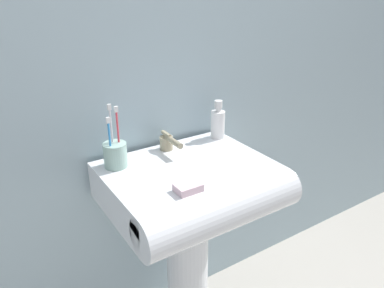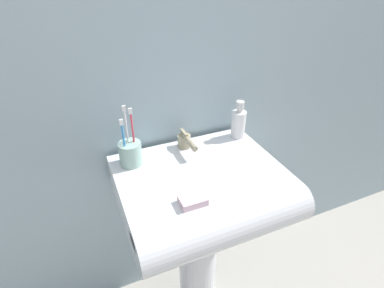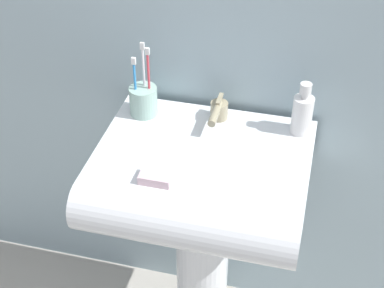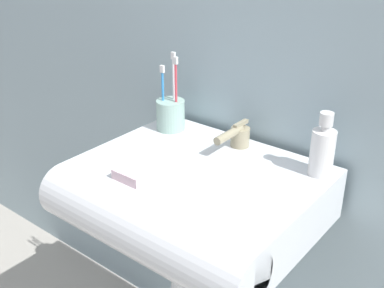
% 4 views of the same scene
% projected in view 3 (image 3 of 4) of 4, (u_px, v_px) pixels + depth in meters
% --- Properties ---
extents(sink_pedestal, '(0.16, 0.16, 0.70)m').
position_uv_depth(sink_pedestal, '(202.00, 269.00, 1.88)').
color(sink_pedestal, white).
rests_on(sink_pedestal, ground).
extents(sink_basin, '(0.57, 0.49, 0.14)m').
position_uv_depth(sink_basin, '(199.00, 181.00, 1.59)').
color(sink_basin, white).
rests_on(sink_basin, sink_pedestal).
extents(faucet, '(0.05, 0.13, 0.07)m').
position_uv_depth(faucet, '(218.00, 111.00, 1.67)').
color(faucet, tan).
rests_on(faucet, sink_basin).
extents(toothbrush_cup, '(0.08, 0.08, 0.22)m').
position_uv_depth(toothbrush_cup, '(143.00, 100.00, 1.70)').
color(toothbrush_cup, '#99BFB2').
rests_on(toothbrush_cup, sink_basin).
extents(soap_bottle, '(0.06, 0.06, 0.16)m').
position_uv_depth(soap_bottle, '(302.00, 113.00, 1.61)').
color(soap_bottle, white).
rests_on(soap_bottle, sink_basin).
extents(bar_soap, '(0.08, 0.06, 0.02)m').
position_uv_depth(bar_soap, '(156.00, 177.00, 1.48)').
color(bar_soap, silver).
rests_on(bar_soap, sink_basin).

